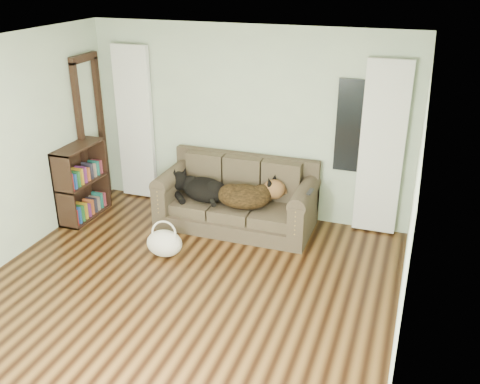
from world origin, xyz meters
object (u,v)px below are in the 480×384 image
(sofa, at_px, (236,195))
(dog_shepherd, at_px, (248,197))
(dog_black_lab, at_px, (201,190))
(bookshelf, at_px, (82,183))
(tote_bag, at_px, (164,244))

(sofa, bearing_deg, dog_shepherd, -21.72)
(dog_black_lab, distance_m, dog_shepherd, 0.67)
(dog_shepherd, bearing_deg, bookshelf, 2.13)
(dog_shepherd, xyz_separation_m, tote_bag, (-0.74, -0.97, -0.33))
(sofa, height_order, dog_black_lab, sofa)
(dog_shepherd, xyz_separation_m, bookshelf, (-2.30, -0.36, 0.01))
(bookshelf, bearing_deg, tote_bag, -22.16)
(dog_black_lab, height_order, dog_shepherd, dog_shepherd)
(dog_shepherd, height_order, bookshelf, bookshelf)
(dog_black_lab, bearing_deg, dog_shepherd, 22.57)
(dog_black_lab, relative_size, bookshelf, 0.67)
(tote_bag, bearing_deg, bookshelf, 158.44)
(dog_black_lab, bearing_deg, bookshelf, -142.36)
(tote_bag, height_order, bookshelf, bookshelf)
(dog_shepherd, distance_m, tote_bag, 1.27)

